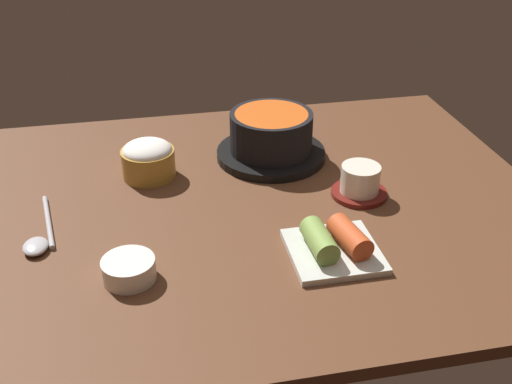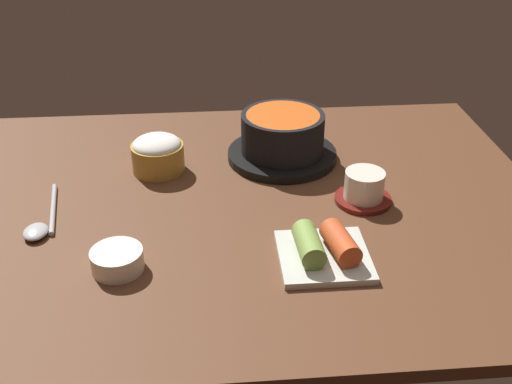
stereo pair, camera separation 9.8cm
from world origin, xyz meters
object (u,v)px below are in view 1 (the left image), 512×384
object	(u,v)px
rice_bowl	(148,159)
kimchi_plate	(334,245)
stone_pot	(271,137)
tea_cup_with_saucer	(360,182)
side_bowl_near	(129,269)
spoon	(40,238)

from	to	relation	value
rice_bowl	kimchi_plate	xyz separation A→B (cm)	(24.48, -28.67, -1.67)
stone_pot	tea_cup_with_saucer	distance (cm)	19.86
kimchi_plate	side_bowl_near	size ratio (longest dim) A/B	1.75
spoon	side_bowl_near	bearing A→B (deg)	-42.17
tea_cup_with_saucer	spoon	xyz separation A→B (cm)	(-50.55, -3.31, -1.88)
tea_cup_with_saucer	side_bowl_near	world-z (taller)	tea_cup_with_saucer
stone_pot	kimchi_plate	xyz separation A→B (cm)	(2.11, -31.31, -2.45)
stone_pot	kimchi_plate	distance (cm)	31.47
rice_bowl	tea_cup_with_saucer	distance (cm)	36.32
stone_pot	spoon	distance (cm)	44.01
stone_pot	side_bowl_near	bearing A→B (deg)	-130.53
rice_bowl	kimchi_plate	distance (cm)	37.74
kimchi_plate	spoon	distance (cm)	43.02
rice_bowl	side_bowl_near	world-z (taller)	rice_bowl
stone_pot	tea_cup_with_saucer	world-z (taller)	stone_pot
side_bowl_near	spoon	distance (cm)	17.17
rice_bowl	side_bowl_near	bearing A→B (deg)	-98.39
kimchi_plate	spoon	xyz separation A→B (cm)	(-41.37, 11.74, -1.08)
tea_cup_with_saucer	kimchi_plate	distance (cm)	17.65
stone_pot	spoon	xyz separation A→B (cm)	(-39.27, -19.56, -3.53)
rice_bowl	stone_pot	bearing A→B (deg)	6.71
stone_pot	rice_bowl	world-z (taller)	stone_pot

